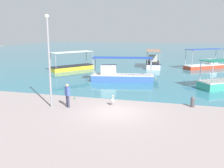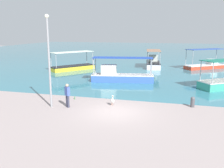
% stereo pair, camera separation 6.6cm
% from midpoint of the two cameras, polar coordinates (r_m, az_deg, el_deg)
% --- Properties ---
extents(ground, '(120.00, 120.00, 0.00)m').
position_cam_midpoint_polar(ground, '(16.70, 0.70, -6.40)').
color(ground, gray).
extents(harbor_water, '(110.00, 90.00, 0.00)m').
position_cam_midpoint_polar(harbor_water, '(63.68, 11.55, 7.15)').
color(harbor_water, teal).
rests_on(harbor_water, ground).
extents(fishing_boat_far_left, '(5.08, 5.97, 2.47)m').
position_cam_midpoint_polar(fishing_boat_far_left, '(34.52, -9.12, 3.99)').
color(fishing_boat_far_left, gold).
rests_on(fishing_boat_far_left, harbor_water).
extents(fishing_boat_near_right, '(5.76, 4.87, 2.76)m').
position_cam_midpoint_polar(fishing_boat_near_right, '(37.70, 20.42, 4.17)').
color(fishing_boat_near_right, '#C23C25').
rests_on(fishing_boat_near_right, harbor_water).
extents(fishing_boat_outer, '(2.58, 5.15, 2.52)m').
position_cam_midpoint_polar(fishing_boat_outer, '(36.75, 9.25, 4.71)').
color(fishing_boat_outer, white).
rests_on(fishing_boat_outer, harbor_water).
extents(fishing_boat_center, '(6.65, 2.72, 2.56)m').
position_cam_midpoint_polar(fishing_boat_center, '(26.32, 1.80, 1.98)').
color(fishing_boat_center, '#3A60B8').
rests_on(fishing_boat_center, harbor_water).
extents(pelican, '(0.52, 0.74, 0.80)m').
position_cam_midpoint_polar(pelican, '(18.01, -0.04, -3.76)').
color(pelican, '#E0997A').
rests_on(pelican, ground).
extents(lamp_post, '(0.28, 0.28, 6.37)m').
position_cam_midpoint_polar(lamp_post, '(17.59, -14.31, 6.03)').
color(lamp_post, gray).
rests_on(lamp_post, ground).
extents(mooring_bollard, '(0.30, 0.30, 0.75)m').
position_cam_midpoint_polar(mooring_bollard, '(18.53, 17.87, -3.82)').
color(mooring_bollard, '#47474C').
rests_on(mooring_bollard, ground).
extents(fisherman_standing, '(0.45, 0.41, 1.69)m').
position_cam_midpoint_polar(fisherman_standing, '(17.73, -10.24, -2.43)').
color(fisherman_standing, '#333549').
rests_on(fisherman_standing, ground).
extents(glass_bottle, '(0.07, 0.07, 0.27)m').
position_cam_midpoint_polar(glass_bottle, '(19.85, -8.61, -3.19)').
color(glass_bottle, '#3F7F4C').
rests_on(glass_bottle, ground).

